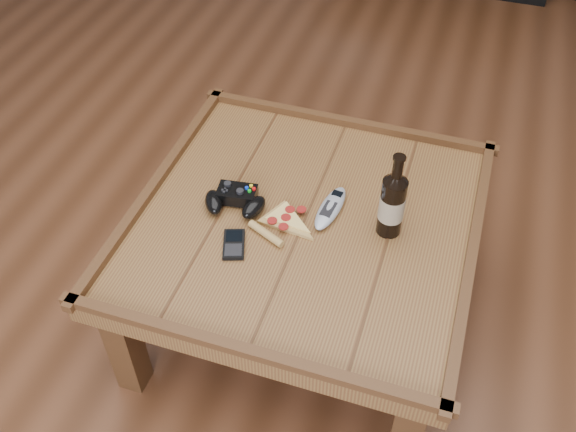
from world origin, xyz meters
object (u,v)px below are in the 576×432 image
(remote_control, at_px, (330,208))
(coffee_table, at_px, (304,233))
(smartphone, at_px, (234,244))
(game_controller, at_px, (235,200))
(pizza_slice, at_px, (283,222))
(beer_bottle, at_px, (392,203))

(remote_control, bearing_deg, coffee_table, -131.71)
(smartphone, distance_m, remote_control, 0.31)
(game_controller, distance_m, pizza_slice, 0.16)
(smartphone, relative_size, remote_control, 0.61)
(game_controller, bearing_deg, coffee_table, -4.25)
(pizza_slice, relative_size, remote_control, 1.28)
(beer_bottle, relative_size, smartphone, 2.25)
(coffee_table, relative_size, game_controller, 5.01)
(coffee_table, distance_m, smartphone, 0.24)
(game_controller, xyz_separation_m, pizza_slice, (0.16, -0.02, -0.02))
(beer_bottle, xyz_separation_m, pizza_slice, (-0.30, -0.07, -0.10))
(game_controller, bearing_deg, smartphone, -77.70)
(coffee_table, distance_m, remote_control, 0.11)
(beer_bottle, bearing_deg, remote_control, 172.99)
(pizza_slice, height_order, remote_control, remote_control)
(game_controller, xyz_separation_m, remote_control, (0.28, 0.07, -0.01))
(game_controller, bearing_deg, pizza_slice, -15.94)
(game_controller, relative_size, pizza_slice, 0.79)
(beer_bottle, height_order, smartphone, beer_bottle)
(pizza_slice, bearing_deg, game_controller, -163.68)
(beer_bottle, xyz_separation_m, smartphone, (-0.40, -0.20, -0.10))
(smartphone, xyz_separation_m, remote_control, (0.22, 0.22, 0.01))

